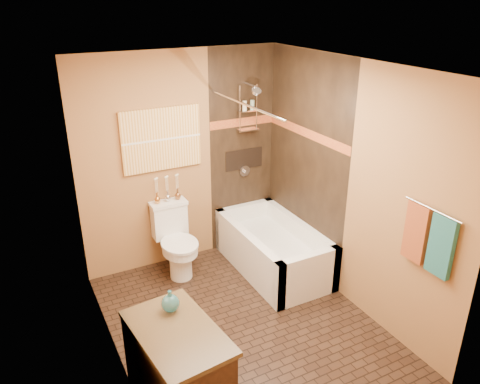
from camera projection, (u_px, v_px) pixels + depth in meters
floor at (243, 324)px, 4.65m from camera, size 3.00×3.00×0.00m
wall_left at (107, 241)px, 3.64m from camera, size 0.02×3.00×2.50m
wall_right at (349, 187)px, 4.67m from camera, size 0.02×3.00×2.50m
wall_back at (182, 161)px, 5.38m from camera, size 2.40×0.02×2.50m
wall_front at (355, 302)px, 2.93m from camera, size 2.40×0.02×2.50m
ceiling at (244, 67)px, 3.66m from camera, size 3.00×3.00×0.00m
alcove_tile_back at (242, 151)px, 5.70m from camera, size 0.85×0.01×2.50m
alcove_tile_right at (305, 164)px, 5.27m from camera, size 0.01×1.50×2.50m
mosaic_band_back at (242, 122)px, 5.54m from camera, size 0.85×0.01×0.10m
mosaic_band_right at (306, 133)px, 5.12m from camera, size 0.01×1.50×0.10m
alcove_niche at (244, 159)px, 5.74m from camera, size 0.50×0.01×0.25m
shower_fixtures at (248, 120)px, 5.45m from camera, size 0.24×0.33×1.16m
curtain_rod at (243, 104)px, 4.63m from camera, size 0.03×1.55×0.03m
towel_bar at (433, 210)px, 3.71m from camera, size 0.02×0.55×0.02m
towel_teal at (441, 246)px, 3.72m from camera, size 0.05×0.22×0.52m
towel_rust at (416, 233)px, 3.93m from camera, size 0.05×0.22×0.52m
sunset_painting at (161, 139)px, 5.14m from camera, size 0.90×0.04×0.70m
vanity_mirror at (131, 255)px, 2.98m from camera, size 0.01×1.00×0.90m
bathtub at (273, 252)px, 5.51m from camera, size 0.80×1.50×0.55m
toilet at (176, 240)px, 5.36m from camera, size 0.42×0.62×0.83m
vanity at (178, 373)px, 3.52m from camera, size 0.64×0.95×0.79m
teal_bottle at (170, 301)px, 3.54m from camera, size 0.15×0.15×0.22m
bud_vases at (167, 188)px, 5.29m from camera, size 0.31×0.07×0.30m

